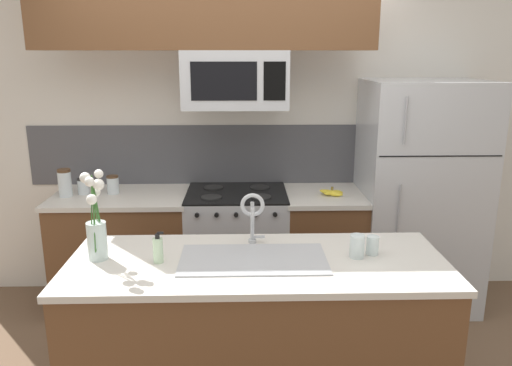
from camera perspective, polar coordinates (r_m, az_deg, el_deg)
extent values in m
cube|color=silver|center=(4.09, 2.00, 5.51)|extent=(5.20, 0.10, 2.60)
cube|color=#4C4C51|center=(4.05, -2.22, 3.27)|extent=(3.33, 0.01, 0.48)
cube|color=brown|center=(4.06, -14.77, -7.74)|extent=(0.99, 0.62, 0.88)
cube|color=beige|center=(3.91, -15.20, -1.55)|extent=(1.02, 0.65, 0.03)
cube|color=brown|center=(4.00, 7.58, -7.71)|extent=(0.58, 0.62, 0.88)
cube|color=beige|center=(3.85, 7.80, -1.42)|extent=(0.61, 0.65, 0.03)
cube|color=#B7BABF|center=(3.94, -2.17, -7.63)|extent=(0.76, 0.62, 0.91)
cube|color=black|center=(3.79, -2.24, -1.17)|extent=(0.76, 0.62, 0.01)
cylinder|color=black|center=(3.66, -5.12, -1.62)|extent=(0.15, 0.15, 0.01)
cylinder|color=black|center=(3.66, 0.59, -1.58)|extent=(0.15, 0.15, 0.01)
cylinder|color=black|center=(3.93, -4.88, -0.50)|extent=(0.15, 0.15, 0.01)
cylinder|color=black|center=(3.92, 0.45, -0.47)|extent=(0.15, 0.15, 0.01)
cylinder|color=black|center=(3.52, -6.76, -3.67)|extent=(0.03, 0.02, 0.03)
cylinder|color=black|center=(3.51, -4.53, -3.67)|extent=(0.03, 0.02, 0.03)
cylinder|color=black|center=(3.50, -2.29, -3.66)|extent=(0.03, 0.02, 0.03)
cylinder|color=black|center=(3.50, -0.05, -3.64)|extent=(0.03, 0.02, 0.03)
cylinder|color=black|center=(3.51, 2.19, -3.62)|extent=(0.03, 0.02, 0.03)
cube|color=#B7BABF|center=(3.63, -2.38, 11.72)|extent=(0.74, 0.40, 0.40)
cube|color=black|center=(3.43, -3.69, 11.53)|extent=(0.45, 0.00, 0.26)
cube|color=black|center=(3.44, 2.14, 11.55)|extent=(0.15, 0.00, 0.26)
cube|color=brown|center=(3.62, -5.94, 19.60)|extent=(2.33, 0.34, 0.60)
cube|color=#B7BABF|center=(4.05, 18.04, -1.40)|extent=(0.89, 0.72, 1.76)
cube|color=black|center=(3.64, 20.37, 2.89)|extent=(0.85, 0.00, 0.01)
cylinder|color=#99999E|center=(3.49, 16.75, 6.84)|extent=(0.01, 0.01, 0.32)
cylinder|color=#99999E|center=(3.67, 15.86, -5.20)|extent=(0.01, 0.01, 0.67)
cylinder|color=silver|center=(3.96, -20.99, -0.13)|extent=(0.10, 0.10, 0.19)
cylinder|color=#4C331E|center=(3.94, -21.13, 1.34)|extent=(0.10, 0.10, 0.02)
cylinder|color=silver|center=(4.00, -19.11, -0.42)|extent=(0.09, 0.09, 0.11)
cylinder|color=black|center=(3.99, -19.18, 0.42)|extent=(0.09, 0.09, 0.01)
cylinder|color=silver|center=(3.94, -16.03, -0.28)|extent=(0.09, 0.09, 0.13)
cylinder|color=#4C331E|center=(3.92, -16.10, 0.70)|extent=(0.09, 0.09, 0.01)
ellipsoid|color=yellow|center=(3.78, 8.49, -1.13)|extent=(0.16, 0.14, 0.05)
ellipsoid|color=yellow|center=(3.79, 8.54, -1.06)|extent=(0.17, 0.10, 0.05)
ellipsoid|color=yellow|center=(3.78, 8.64, -1.13)|extent=(0.18, 0.07, 0.06)
ellipsoid|color=yellow|center=(3.80, 8.72, -1.06)|extent=(0.18, 0.07, 0.06)
ellipsoid|color=yellow|center=(3.78, 8.83, -1.13)|extent=(0.17, 0.10, 0.05)
ellipsoid|color=yellow|center=(3.80, 8.86, -1.06)|extent=(0.16, 0.14, 0.06)
cylinder|color=brown|center=(3.78, 8.70, -0.67)|extent=(0.02, 0.02, 0.03)
cube|color=brown|center=(2.84, 0.16, -17.57)|extent=(1.93, 0.73, 0.88)
cube|color=beige|center=(2.62, 0.16, -9.13)|extent=(1.96, 0.76, 0.03)
cube|color=#ADAFB5|center=(2.61, -0.32, -8.70)|extent=(0.76, 0.40, 0.01)
cube|color=#ADAFB5|center=(2.65, -4.16, -10.29)|extent=(0.30, 0.31, 0.15)
cube|color=#ADAFB5|center=(2.65, 3.52, -10.21)|extent=(0.30, 0.31, 0.15)
cylinder|color=#B7BABF|center=(2.83, -0.42, -6.65)|extent=(0.04, 0.04, 0.02)
cylinder|color=#B7BABF|center=(2.79, -0.42, -4.36)|extent=(0.02, 0.02, 0.22)
torus|color=#B7BABF|center=(2.71, -0.41, -2.53)|extent=(0.13, 0.02, 0.13)
cylinder|color=#B7BABF|center=(2.66, -0.38, -3.50)|extent=(0.02, 0.02, 0.06)
cube|color=#B7BABF|center=(2.82, 0.29, -6.17)|extent=(0.07, 0.01, 0.01)
cylinder|color=beige|center=(2.61, -11.13, -7.57)|extent=(0.05, 0.05, 0.13)
cylinder|color=black|center=(2.58, -11.22, -5.99)|extent=(0.02, 0.02, 0.02)
cube|color=black|center=(2.57, -10.88, -5.61)|extent=(0.03, 0.01, 0.01)
cylinder|color=silver|center=(2.68, 11.48, -7.09)|extent=(0.08, 0.08, 0.12)
cylinder|color=silver|center=(2.74, 13.17, -6.94)|extent=(0.07, 0.07, 0.10)
cylinder|color=silver|center=(2.72, -17.69, -6.32)|extent=(0.10, 0.10, 0.20)
cylinder|color=silver|center=(2.74, -17.59, -7.57)|extent=(0.09, 0.09, 0.06)
cylinder|color=#386B2D|center=(2.67, -17.58, -3.12)|extent=(0.03, 0.03, 0.39)
sphere|color=white|center=(2.63, -17.53, 1.01)|extent=(0.05, 0.05, 0.05)
cylinder|color=#386B2D|center=(2.67, -17.60, -3.71)|extent=(0.04, 0.01, 0.34)
sphere|color=white|center=(2.62, -17.56, -0.16)|extent=(0.06, 0.06, 0.06)
cylinder|color=#386B2D|center=(2.64, -18.06, -3.60)|extent=(0.01, 0.07, 0.37)
sphere|color=white|center=(2.56, -18.51, 0.14)|extent=(0.05, 0.05, 0.05)
cylinder|color=#386B2D|center=(2.65, -18.27, -3.37)|extent=(0.03, 0.05, 0.39)
sphere|color=white|center=(2.58, -18.95, 0.58)|extent=(0.05, 0.05, 0.05)
cylinder|color=#386B2D|center=(2.71, -17.71, -4.07)|extent=(0.01, 0.07, 0.28)
sphere|color=white|center=(2.70, -17.79, -1.00)|extent=(0.04, 0.04, 0.04)
cylinder|color=#386B2D|center=(2.66, -17.94, -4.52)|extent=(0.01, 0.06, 0.27)
sphere|color=white|center=(2.59, -18.27, -1.80)|extent=(0.05, 0.05, 0.05)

